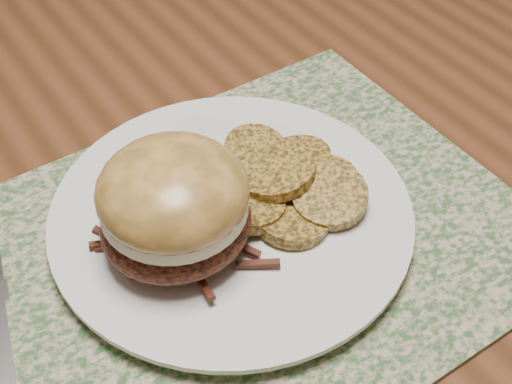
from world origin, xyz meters
The scene contains 5 objects.
placemat centered at (0.17, -0.16, 0.75)m, with size 0.45×0.33×0.00m, color #355A2E.
dinner_plate centered at (0.19, -0.14, 0.76)m, with size 0.26×0.26×0.02m, color silver.
pork_sandwich centered at (0.14, -0.14, 0.81)m, with size 0.12×0.11×0.08m.
roasted_potatoes centered at (0.23, -0.14, 0.78)m, with size 0.13×0.15×0.03m.
fork centered at (0.00, -0.14, 0.76)m, with size 0.06×0.17×0.00m.
Camera 1 is at (-0.00, -0.45, 1.16)m, focal length 50.00 mm.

